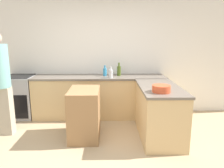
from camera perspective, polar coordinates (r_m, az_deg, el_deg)
ground_plane at (r=3.38m, az=-4.46°, el=-18.94°), size 14.00×14.00×0.00m
wall_back at (r=5.03m, az=-3.23°, el=7.71°), size 8.00×0.06×2.70m
counter_back at (r=4.85m, az=-3.26°, el=-3.23°), size 2.86×0.65×0.91m
counter_peninsula at (r=3.98m, az=12.08°, el=-6.98°), size 0.69×1.42×0.91m
range_oven at (r=5.21m, az=-22.72°, el=-3.03°), size 0.60×0.63×0.92m
island_table at (r=3.88m, az=-7.16°, el=-7.67°), size 0.51×0.77×0.87m
mixing_bowl at (r=3.46m, az=12.76°, el=-1.20°), size 0.29×0.29×0.11m
olive_oil_bottle at (r=4.80m, az=1.83°, el=3.55°), size 0.08×0.08×0.29m
dish_soap_bottle at (r=4.77m, az=-1.86°, el=3.22°), size 0.08×0.08×0.23m
vinegar_bottle_clear at (r=4.54m, az=-0.35°, el=2.78°), size 0.08×0.08×0.23m
person_by_range at (r=4.30m, az=-27.21°, el=0.77°), size 0.35×0.35×1.82m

